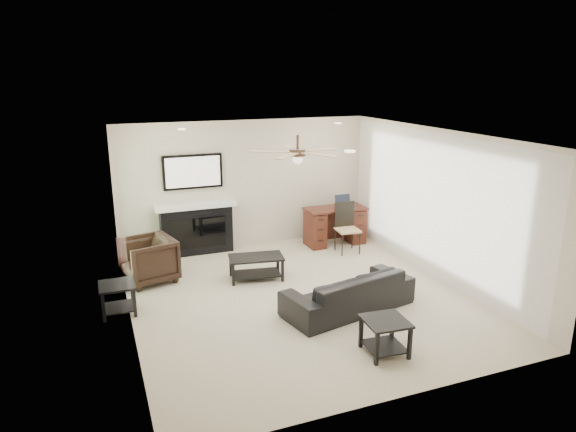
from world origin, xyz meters
The scene contains 10 objects.
room_shell centered at (0.19, 0.08, 1.68)m, with size 5.50×5.54×2.52m.
sofa centered at (0.51, -0.64, 0.29)m, with size 1.98×0.77×0.58m, color black.
armchair centered at (-2.09, 1.51, 0.38)m, with size 0.80×0.82×0.75m, color black.
coffee_table centered at (-0.39, 0.96, 0.20)m, with size 0.90×0.50×0.40m, color black.
end_table_near centered at (0.36, -1.89, 0.23)m, with size 0.52×0.52×0.45m, color black.
end_table_left centered at (-2.64, 0.46, 0.23)m, with size 0.50×0.50×0.45m, color black.
fireplace_unit centered at (-1.05, 2.58, 0.95)m, with size 1.52×0.34×1.91m, color black.
desk centered at (1.66, 2.14, 0.38)m, with size 1.22×0.56×0.76m, color #36190D.
desk_chair centered at (1.66, 1.59, 0.48)m, with size 0.42×0.44×0.97m, color black.
laptop centered at (1.86, 2.12, 0.88)m, with size 0.33×0.24×0.23m, color black.
Camera 1 is at (-2.82, -6.76, 3.37)m, focal length 32.00 mm.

